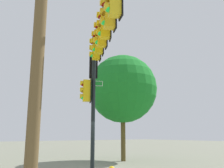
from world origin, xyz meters
TOP-DOWN VIEW (x-y plane):
  - signal_pole_assembly at (1.80, -0.90)m, footprint 6.09×3.08m
  - utility_pole at (4.98, -4.59)m, footprint 1.61×1.02m
  - tree_mid at (-3.83, 4.92)m, footprint 5.13×5.13m

SIDE VIEW (x-z plane):
  - utility_pole at x=4.98m, z-range 0.12..8.04m
  - tree_mid at x=-3.83m, z-range 1.34..9.18m
  - signal_pole_assembly at x=1.80m, z-range 1.75..9.04m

